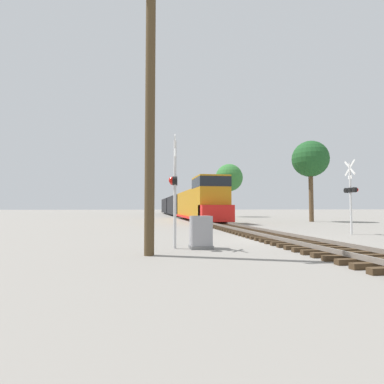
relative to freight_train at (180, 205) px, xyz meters
The scene contains 9 objects.
ground_plane 37.28m from the freight_train, 90.00° to the right, with size 400.00×400.00×0.00m, color gray.
rail_track_bed 37.28m from the freight_train, 90.00° to the right, with size 2.60×160.00×0.31m.
freight_train is the anchor object (origin of this frame).
crossing_signal_near 39.88m from the freight_train, 97.69° to the right, with size 0.43×1.01×4.35m.
crossing_signal_far 35.67m from the freight_train, 80.95° to the right, with size 0.33×1.00×4.38m.
relay_cabinet 39.92m from the freight_train, 96.20° to the right, with size 0.87×0.71×1.25m.
utility_pole 41.62m from the freight_train, 98.76° to the right, with size 1.80×0.33×9.76m.
tree_far_right 24.28m from the freight_train, 59.68° to the right, with size 4.02×4.02×9.02m.
tree_mid_background 9.54m from the freight_train, 15.96° to the right, with size 4.62×4.62×8.93m.
Camera 1 is at (-6.58, -13.81, 1.58)m, focal length 28.00 mm.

